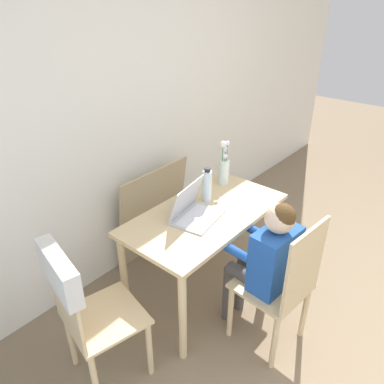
{
  "coord_description": "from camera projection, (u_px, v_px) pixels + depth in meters",
  "views": [
    {
      "loc": [
        -1.94,
        0.13,
        2.05
      ],
      "look_at": [
        -0.32,
        1.5,
        0.9
      ],
      "focal_mm": 35.0,
      "sensor_mm": 36.0,
      "label": 1
    }
  ],
  "objects": [
    {
      "name": "wall_back",
      "position": [
        147.0,
        107.0,
        2.87
      ],
      "size": [
        6.4,
        0.05,
        2.5
      ],
      "color": "white",
      "rests_on": "ground_plane"
    },
    {
      "name": "dining_table",
      "position": [
        205.0,
        224.0,
        2.59
      ],
      "size": [
        1.17,
        0.62,
        0.72
      ],
      "color": "#D6B784",
      "rests_on": "ground_plane"
    },
    {
      "name": "chair_occupied",
      "position": [
        282.0,
        286.0,
        2.25
      ],
      "size": [
        0.43,
        0.43,
        0.95
      ],
      "rotation": [
        0.0,
        0.0,
        3.05
      ],
      "color": "#D6B784",
      "rests_on": "ground_plane"
    },
    {
      "name": "chair_spare",
      "position": [
        79.0,
        300.0,
        1.93
      ],
      "size": [
        0.51,
        0.48,
        0.96
      ],
      "rotation": [
        0.0,
        0.0,
        1.35
      ],
      "color": "#D6B784",
      "rests_on": "ground_plane"
    },
    {
      "name": "person_seated",
      "position": [
        267.0,
        256.0,
        2.25
      ],
      "size": [
        0.35,
        0.45,
        1.02
      ],
      "rotation": [
        0.0,
        0.0,
        3.05
      ],
      "color": "#1E4C9E",
      "rests_on": "ground_plane"
    },
    {
      "name": "laptop",
      "position": [
        193.0,
        210.0,
        2.46
      ],
      "size": [
        0.38,
        0.3,
        0.24
      ],
      "rotation": [
        0.0,
        0.0,
        0.18
      ],
      "color": "#B2B2B7",
      "rests_on": "dining_table"
    },
    {
      "name": "flower_vase",
      "position": [
        224.0,
        167.0,
        2.85
      ],
      "size": [
        0.08,
        0.08,
        0.35
      ],
      "color": "silver",
      "rests_on": "dining_table"
    },
    {
      "name": "water_bottle",
      "position": [
        207.0,
        186.0,
        2.62
      ],
      "size": [
        0.07,
        0.07,
        0.26
      ],
      "color": "silver",
      "rests_on": "dining_table"
    },
    {
      "name": "cardboard_panel",
      "position": [
        153.0,
        212.0,
        3.14
      ],
      "size": [
        0.72,
        0.13,
        0.81
      ],
      "color": "tan",
      "rests_on": "ground_plane"
    }
  ]
}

